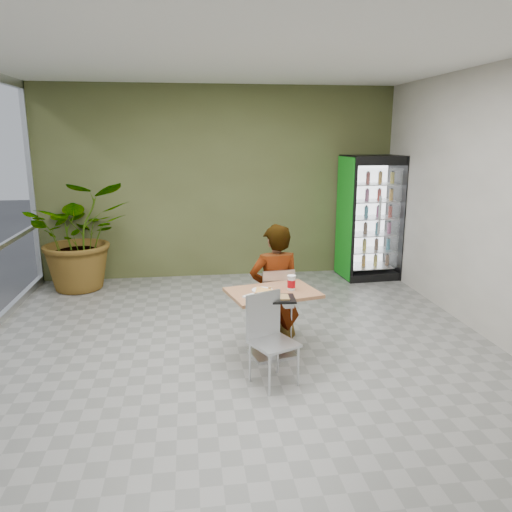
{
  "coord_description": "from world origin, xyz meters",
  "views": [
    {
      "loc": [
        -0.52,
        -4.96,
        2.38
      ],
      "look_at": [
        0.26,
        0.7,
        1.0
      ],
      "focal_mm": 35.0,
      "sensor_mm": 36.0,
      "label": 1
    }
  ],
  "objects_px": {
    "soda_cup": "(291,283)",
    "cafeteria_tray": "(276,299)",
    "seated_woman": "(275,294)",
    "chair_near": "(269,331)",
    "beverage_fridge": "(371,218)",
    "dining_table": "(273,310)",
    "chair_far": "(276,298)",
    "potted_plant": "(80,235)"
  },
  "relations": [
    {
      "from": "dining_table",
      "to": "chair_far",
      "type": "distance_m",
      "value": 0.5
    },
    {
      "from": "cafeteria_tray",
      "to": "potted_plant",
      "type": "height_order",
      "value": "potted_plant"
    },
    {
      "from": "chair_far",
      "to": "seated_woman",
      "type": "xyz_separation_m",
      "value": [
        -0.01,
        0.04,
        0.04
      ]
    },
    {
      "from": "soda_cup",
      "to": "potted_plant",
      "type": "height_order",
      "value": "potted_plant"
    },
    {
      "from": "potted_plant",
      "to": "seated_woman",
      "type": "bearing_deg",
      "value": -41.65
    },
    {
      "from": "chair_far",
      "to": "seated_woman",
      "type": "height_order",
      "value": "seated_woman"
    },
    {
      "from": "seated_woman",
      "to": "soda_cup",
      "type": "distance_m",
      "value": 0.59
    },
    {
      "from": "dining_table",
      "to": "chair_near",
      "type": "xyz_separation_m",
      "value": [
        -0.13,
        -0.55,
        -0.01
      ]
    },
    {
      "from": "seated_woman",
      "to": "cafeteria_tray",
      "type": "relative_size",
      "value": 4.3
    },
    {
      "from": "seated_woman",
      "to": "dining_table",
      "type": "bearing_deg",
      "value": 71.02
    },
    {
      "from": "potted_plant",
      "to": "beverage_fridge",
      "type": "bearing_deg",
      "value": 0.38
    },
    {
      "from": "dining_table",
      "to": "cafeteria_tray",
      "type": "relative_size",
      "value": 2.69
    },
    {
      "from": "chair_far",
      "to": "beverage_fridge",
      "type": "xyz_separation_m",
      "value": [
        2.05,
        2.46,
        0.52
      ]
    },
    {
      "from": "dining_table",
      "to": "beverage_fridge",
      "type": "xyz_separation_m",
      "value": [
        2.18,
        2.94,
        0.5
      ]
    },
    {
      "from": "chair_near",
      "to": "beverage_fridge",
      "type": "relative_size",
      "value": 0.43
    },
    {
      "from": "chair_far",
      "to": "cafeteria_tray",
      "type": "relative_size",
      "value": 2.21
    },
    {
      "from": "beverage_fridge",
      "to": "soda_cup",
      "type": "bearing_deg",
      "value": -127.66
    },
    {
      "from": "dining_table",
      "to": "beverage_fridge",
      "type": "height_order",
      "value": "beverage_fridge"
    },
    {
      "from": "cafeteria_tray",
      "to": "potted_plant",
      "type": "bearing_deg",
      "value": 128.46
    },
    {
      "from": "seated_woman",
      "to": "cafeteria_tray",
      "type": "bearing_deg",
      "value": 74.2
    },
    {
      "from": "seated_woman",
      "to": "soda_cup",
      "type": "bearing_deg",
      "value": 93.82
    },
    {
      "from": "beverage_fridge",
      "to": "potted_plant",
      "type": "relative_size",
      "value": 1.2
    },
    {
      "from": "soda_cup",
      "to": "dining_table",
      "type": "bearing_deg",
      "value": -175.04
    },
    {
      "from": "dining_table",
      "to": "beverage_fridge",
      "type": "relative_size",
      "value": 0.51
    },
    {
      "from": "chair_near",
      "to": "soda_cup",
      "type": "height_order",
      "value": "soda_cup"
    },
    {
      "from": "chair_far",
      "to": "potted_plant",
      "type": "height_order",
      "value": "potted_plant"
    },
    {
      "from": "dining_table",
      "to": "potted_plant",
      "type": "relative_size",
      "value": 0.62
    },
    {
      "from": "seated_woman",
      "to": "beverage_fridge",
      "type": "relative_size",
      "value": 0.82
    },
    {
      "from": "soda_cup",
      "to": "cafeteria_tray",
      "type": "distance_m",
      "value": 0.39
    },
    {
      "from": "chair_far",
      "to": "soda_cup",
      "type": "relative_size",
      "value": 5.33
    },
    {
      "from": "soda_cup",
      "to": "cafeteria_tray",
      "type": "xyz_separation_m",
      "value": [
        -0.23,
        -0.32,
        -0.07
      ]
    },
    {
      "from": "cafeteria_tray",
      "to": "potted_plant",
      "type": "xyz_separation_m",
      "value": [
        -2.55,
        3.21,
        0.1
      ]
    },
    {
      "from": "dining_table",
      "to": "chair_near",
      "type": "height_order",
      "value": "chair_near"
    },
    {
      "from": "beverage_fridge",
      "to": "potted_plant",
      "type": "distance_m",
      "value": 4.75
    },
    {
      "from": "dining_table",
      "to": "seated_woman",
      "type": "xyz_separation_m",
      "value": [
        0.12,
        0.52,
        0.01
      ]
    },
    {
      "from": "dining_table",
      "to": "soda_cup",
      "type": "relative_size",
      "value": 6.48
    },
    {
      "from": "dining_table",
      "to": "cafeteria_tray",
      "type": "distance_m",
      "value": 0.37
    },
    {
      "from": "soda_cup",
      "to": "beverage_fridge",
      "type": "height_order",
      "value": "beverage_fridge"
    },
    {
      "from": "soda_cup",
      "to": "cafeteria_tray",
      "type": "relative_size",
      "value": 0.42
    },
    {
      "from": "dining_table",
      "to": "chair_far",
      "type": "relative_size",
      "value": 1.22
    },
    {
      "from": "dining_table",
      "to": "cafeteria_tray",
      "type": "bearing_deg",
      "value": -93.76
    },
    {
      "from": "beverage_fridge",
      "to": "potted_plant",
      "type": "bearing_deg",
      "value": 176.73
    }
  ]
}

